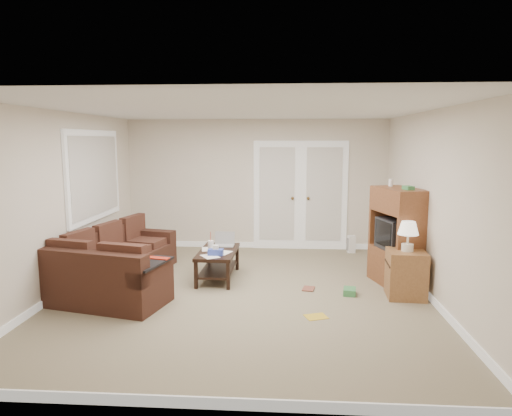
# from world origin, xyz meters

# --- Properties ---
(floor) EXTENTS (5.50, 5.50, 0.00)m
(floor) POSITION_xyz_m (0.00, 0.00, 0.00)
(floor) COLOR gray
(floor) RESTS_ON ground
(ceiling) EXTENTS (5.00, 5.50, 0.02)m
(ceiling) POSITION_xyz_m (0.00, 0.00, 2.50)
(ceiling) COLOR silver
(ceiling) RESTS_ON wall_back
(wall_left) EXTENTS (0.02, 5.50, 2.50)m
(wall_left) POSITION_xyz_m (-2.50, 0.00, 1.25)
(wall_left) COLOR beige
(wall_left) RESTS_ON floor
(wall_right) EXTENTS (0.02, 5.50, 2.50)m
(wall_right) POSITION_xyz_m (2.50, 0.00, 1.25)
(wall_right) COLOR beige
(wall_right) RESTS_ON floor
(wall_back) EXTENTS (5.00, 0.02, 2.50)m
(wall_back) POSITION_xyz_m (0.00, 2.75, 1.25)
(wall_back) COLOR beige
(wall_back) RESTS_ON floor
(wall_front) EXTENTS (5.00, 0.02, 2.50)m
(wall_front) POSITION_xyz_m (0.00, -2.75, 1.25)
(wall_front) COLOR beige
(wall_front) RESTS_ON floor
(baseboards) EXTENTS (5.00, 5.50, 0.10)m
(baseboards) POSITION_xyz_m (0.00, 0.00, 0.05)
(baseboards) COLOR white
(baseboards) RESTS_ON floor
(french_doors) EXTENTS (1.80, 0.05, 2.13)m
(french_doors) POSITION_xyz_m (0.85, 2.71, 1.04)
(french_doors) COLOR white
(french_doors) RESTS_ON floor
(window_left) EXTENTS (0.05, 1.92, 1.42)m
(window_left) POSITION_xyz_m (-2.46, 1.00, 1.55)
(window_left) COLOR white
(window_left) RESTS_ON wall_left
(sectional_sofa) EXTENTS (1.78, 2.78, 0.76)m
(sectional_sofa) POSITION_xyz_m (-1.88, 0.13, 0.30)
(sectional_sofa) COLOR #3C2017
(sectional_sofa) RESTS_ON floor
(coffee_table) EXTENTS (0.57, 1.10, 0.74)m
(coffee_table) POSITION_xyz_m (-0.45, 0.68, 0.24)
(coffee_table) COLOR black
(coffee_table) RESTS_ON floor
(tv_armoire) EXTENTS (0.72, 0.99, 1.53)m
(tv_armoire) POSITION_xyz_m (2.20, 0.56, 0.72)
(tv_armoire) COLOR brown
(tv_armoire) RESTS_ON floor
(side_cabinet) EXTENTS (0.52, 0.52, 1.04)m
(side_cabinet) POSITION_xyz_m (2.20, 0.02, 0.37)
(side_cabinet) COLOR brown
(side_cabinet) RESTS_ON floor
(space_heater) EXTENTS (0.15, 0.14, 0.33)m
(space_heater) POSITION_xyz_m (1.81, 2.45, 0.16)
(space_heater) COLOR white
(space_heater) RESTS_ON floor
(floor_magazine) EXTENTS (0.31, 0.28, 0.01)m
(floor_magazine) POSITION_xyz_m (0.95, -0.78, 0.00)
(floor_magazine) COLOR gold
(floor_magazine) RESTS_ON floor
(floor_greenbox) EXTENTS (0.20, 0.24, 0.09)m
(floor_greenbox) POSITION_xyz_m (1.46, 0.06, 0.04)
(floor_greenbox) COLOR #3B8346
(floor_greenbox) RESTS_ON floor
(floor_book) EXTENTS (0.20, 0.25, 0.02)m
(floor_book) POSITION_xyz_m (0.83, 0.26, 0.01)
(floor_book) COLOR brown
(floor_book) RESTS_ON floor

